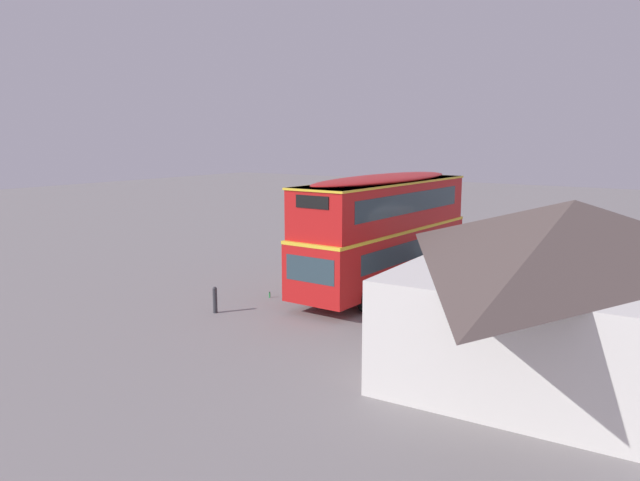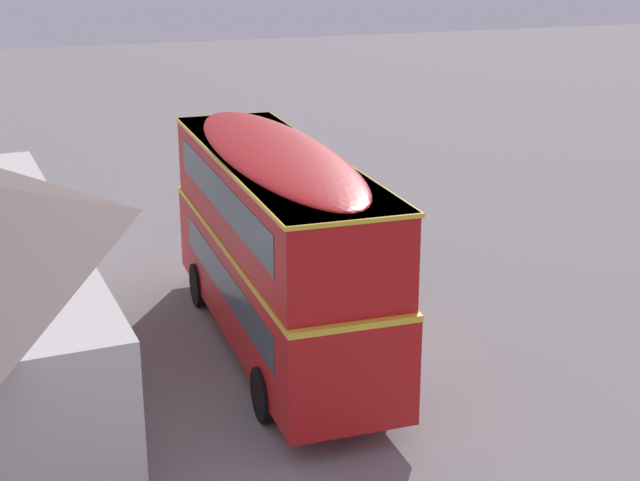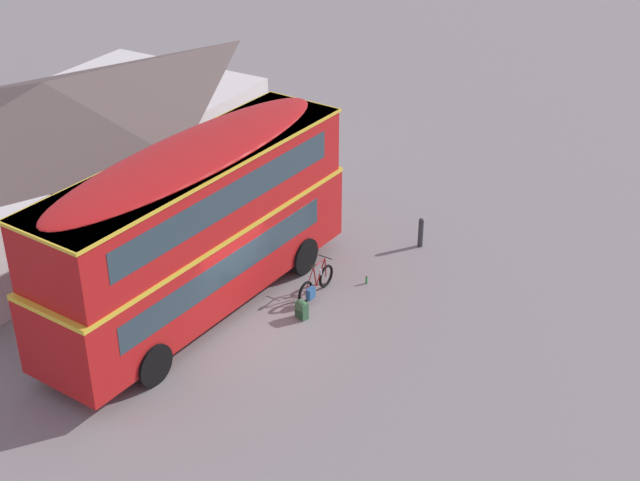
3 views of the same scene
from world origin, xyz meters
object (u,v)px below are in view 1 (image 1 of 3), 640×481
Objects in this scene: double_decker_bus at (384,227)px; backpack_on_ground at (317,281)px; touring_bicycle at (307,285)px; water_bottle_green_metal at (270,295)px; kerb_bollard at (215,299)px.

double_decker_bus reaches higher than backpack_on_ground.
touring_bicycle is 1.62m from water_bottle_green_metal.
touring_bicycle is 1.78× the size of kerb_bollard.
double_decker_bus reaches higher than water_bottle_green_metal.
water_bottle_green_metal is at bearing -32.89° from touring_bicycle.
touring_bicycle is 3.16× the size of backpack_on_ground.
kerb_bollard reaches higher than water_bottle_green_metal.
kerb_bollard reaches higher than backpack_on_ground.
kerb_bollard is (5.24, -0.81, 0.22)m from backpack_on_ground.
kerb_bollard is at bearing -15.28° from touring_bicycle.
touring_bicycle reaches higher than kerb_bollard.
touring_bicycle is at bearing -44.93° from double_decker_bus.
double_decker_bus is at bearing 113.58° from backpack_on_ground.
touring_bicycle reaches higher than backpack_on_ground.
water_bottle_green_metal is 2.81m from kerb_bollard.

